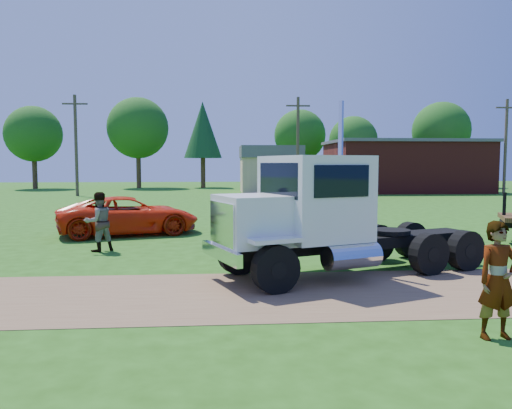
{
  "coord_description": "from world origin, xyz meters",
  "views": [
    {
      "loc": [
        -1.36,
        -10.85,
        2.89
      ],
      "look_at": [
        -0.16,
        4.93,
        1.6
      ],
      "focal_mm": 35.0,
      "sensor_mm": 36.0,
      "label": 1
    }
  ],
  "objects": [
    {
      "name": "ground",
      "position": [
        0.0,
        0.0,
        0.0
      ],
      "size": [
        140.0,
        140.0,
        0.0
      ],
      "primitive_type": "plane",
      "color": "#235011",
      "rests_on": "ground"
    },
    {
      "name": "dirt_track",
      "position": [
        0.0,
        0.0,
        0.01
      ],
      "size": [
        120.0,
        4.2,
        0.01
      ],
      "primitive_type": "cube",
      "color": "brown",
      "rests_on": "ground"
    },
    {
      "name": "white_semi_tractor",
      "position": [
        1.17,
        1.63,
        1.57
      ],
      "size": [
        7.69,
        4.79,
        4.59
      ],
      "rotation": [
        0.0,
        0.0,
        0.36
      ],
      "color": "black",
      "rests_on": "ground"
    },
    {
      "name": "orange_pickup",
      "position": [
        -5.02,
        9.81,
        0.78
      ],
      "size": [
        6.16,
        4.19,
        1.57
      ],
      "primitive_type": "imported",
      "rotation": [
        0.0,
        0.0,
        1.88
      ],
      "color": "red",
      "rests_on": "ground"
    },
    {
      "name": "spectator_a",
      "position": [
        3.23,
        -3.1,
        0.98
      ],
      "size": [
        0.76,
        0.55,
        1.96
      ],
      "primitive_type": "imported",
      "rotation": [
        0.0,
        0.0,
        0.11
      ],
      "color": "#999999",
      "rests_on": "ground"
    },
    {
      "name": "spectator_b",
      "position": [
        -5.31,
        5.86,
        0.98
      ],
      "size": [
        1.21,
        1.17,
        1.97
      ],
      "primitive_type": "imported",
      "rotation": [
        0.0,
        0.0,
        3.78
      ],
      "color": "#999999",
      "rests_on": "ground"
    },
    {
      "name": "brick_building",
      "position": [
        18.0,
        40.0,
        2.66
      ],
      "size": [
        15.4,
        10.4,
        5.3
      ],
      "color": "maroon",
      "rests_on": "ground"
    },
    {
      "name": "tan_shed",
      "position": [
        4.0,
        40.0,
        2.42
      ],
      "size": [
        6.2,
        5.4,
        4.7
      ],
      "color": "tan",
      "rests_on": "ground"
    },
    {
      "name": "utility_poles",
      "position": [
        6.0,
        35.0,
        4.71
      ],
      "size": [
        42.2,
        0.28,
        9.0
      ],
      "color": "#443326",
      "rests_on": "ground"
    },
    {
      "name": "tree_row",
      "position": [
        2.88,
        50.37,
        6.69
      ],
      "size": [
        56.01,
        11.34,
        10.79
      ],
      "color": "#3B2C18",
      "rests_on": "ground"
    }
  ]
}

